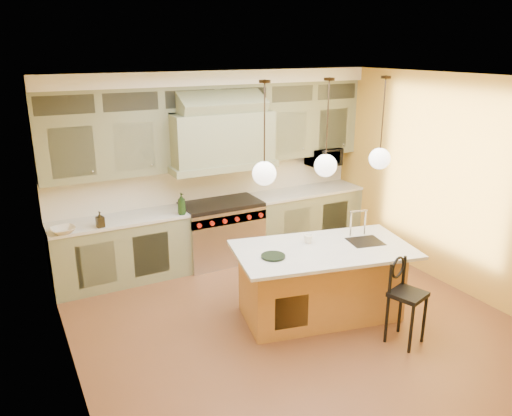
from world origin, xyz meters
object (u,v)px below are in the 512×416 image
microwave (324,157)px  counter_stool (406,296)px  range (221,231)px  kitchen_island (321,280)px

microwave → counter_stool: bearing=-108.6°
range → counter_stool: (0.89, -3.04, 0.08)m
range → kitchen_island: kitchen_island is taller
counter_stool → range: bearing=88.7°
range → kitchen_island: bearing=-79.1°
kitchen_island → microwave: (1.55, 2.21, 0.98)m
microwave → kitchen_island: bearing=-125.0°
kitchen_island → counter_stool: size_ratio=2.28×
range → counter_stool: counter_stool is taller
kitchen_island → microwave: bearing=66.9°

